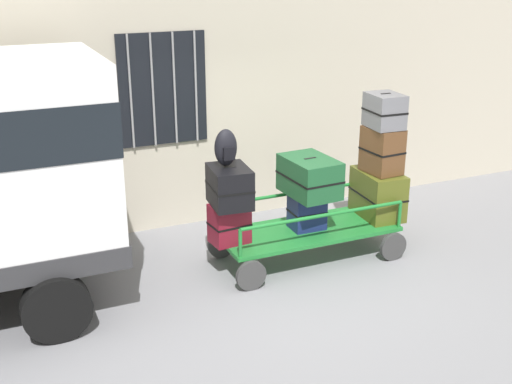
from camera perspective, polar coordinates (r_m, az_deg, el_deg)
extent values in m
plane|color=gray|center=(7.87, 3.10, -8.14)|extent=(40.00, 40.00, 0.00)
cube|color=#BCB29E|center=(9.29, -3.67, 12.49)|extent=(12.00, 0.30, 5.00)
cube|color=black|center=(8.97, -8.07, 8.83)|extent=(1.20, 0.04, 1.50)
cylinder|color=gray|center=(8.82, -10.83, 8.48)|extent=(0.03, 0.03, 1.50)
cylinder|color=gray|center=(8.89, -8.94, 8.69)|extent=(0.03, 0.03, 1.50)
cylinder|color=gray|center=(8.97, -7.07, 8.88)|extent=(0.03, 0.03, 1.50)
cylinder|color=gray|center=(9.06, -5.24, 9.05)|extent=(0.03, 0.03, 1.50)
cylinder|color=black|center=(7.00, -16.92, -9.63)|extent=(0.70, 0.22, 0.70)
cube|color=#1E722D|center=(8.39, 4.48, -3.34)|extent=(2.28, 0.92, 0.05)
cylinder|color=#383838|center=(8.60, 11.81, -4.66)|extent=(0.37, 0.06, 0.37)
cylinder|color=#383838|center=(9.32, 8.44, -2.44)|extent=(0.37, 0.06, 0.37)
cylinder|color=#383838|center=(7.70, -0.43, -7.26)|extent=(0.37, 0.06, 0.37)
cylinder|color=#383838|center=(8.50, -3.01, -4.54)|extent=(0.37, 0.06, 0.37)
cylinder|color=#1E722D|center=(8.54, 12.36, -1.91)|extent=(0.04, 0.04, 0.34)
cylinder|color=#1E722D|center=(9.18, 9.33, -0.14)|extent=(0.04, 0.04, 0.34)
cylinder|color=#1E722D|center=(7.53, -1.37, -4.49)|extent=(0.04, 0.04, 0.34)
cylinder|color=#1E722D|center=(8.25, -3.61, -2.27)|extent=(0.04, 0.04, 0.34)
cylinder|color=#1E722D|center=(7.91, 5.98, -2.01)|extent=(2.20, 0.04, 0.04)
cylinder|color=#1E722D|center=(8.60, 3.23, -0.10)|extent=(2.20, 0.04, 0.04)
cube|color=maroon|center=(7.89, -2.33, -2.76)|extent=(0.47, 0.37, 0.48)
cube|color=black|center=(7.89, -2.33, -2.76)|extent=(0.48, 0.38, 0.02)
cube|color=black|center=(7.80, -2.36, -1.16)|extent=(0.16, 0.04, 0.02)
cube|color=black|center=(7.69, -2.30, 0.48)|extent=(0.49, 0.61, 0.47)
cube|color=black|center=(7.69, -2.30, 0.48)|extent=(0.50, 0.62, 0.02)
cube|color=black|center=(7.62, -2.33, 2.10)|extent=(0.16, 0.04, 0.02)
cube|color=navy|center=(8.31, 4.45, -1.65)|extent=(0.42, 0.34, 0.46)
cube|color=black|center=(8.31, 4.45, -1.65)|extent=(0.43, 0.35, 0.02)
cube|color=black|center=(8.23, 4.49, -0.18)|extent=(0.15, 0.03, 0.02)
cube|color=#194C28|center=(8.12, 4.67, 1.35)|extent=(0.57, 0.79, 0.47)
cube|color=black|center=(8.12, 4.67, 1.35)|extent=(0.58, 0.81, 0.02)
cube|color=black|center=(8.05, 4.71, 2.89)|extent=(0.16, 0.04, 0.02)
cube|color=#4C5119|center=(8.81, 10.53, -0.14)|extent=(0.52, 0.78, 0.61)
cube|color=black|center=(8.81, 10.53, -0.14)|extent=(0.53, 0.79, 0.02)
cube|color=black|center=(8.72, 10.65, 1.71)|extent=(0.16, 0.04, 0.02)
cube|color=brown|center=(8.60, 10.89, 3.59)|extent=(0.41, 0.52, 0.59)
cube|color=black|center=(8.60, 10.89, 3.59)|extent=(0.42, 0.53, 0.02)
cube|color=black|center=(8.53, 11.01, 5.45)|extent=(0.13, 0.04, 0.02)
cube|color=slate|center=(8.48, 11.10, 6.94)|extent=(0.40, 0.50, 0.43)
cube|color=black|center=(8.48, 11.10, 6.94)|extent=(0.41, 0.51, 0.02)
cube|color=black|center=(8.43, 11.20, 8.33)|extent=(0.13, 0.04, 0.02)
ellipsoid|color=black|center=(7.59, -2.65, 3.86)|extent=(0.27, 0.19, 0.44)
cube|color=black|center=(7.52, -2.38, 3.36)|extent=(0.14, 0.06, 0.15)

